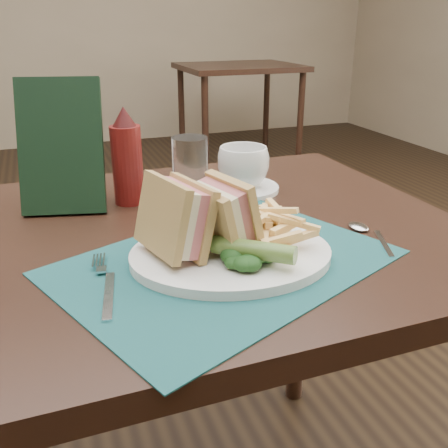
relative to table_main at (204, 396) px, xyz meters
The scene contains 18 objects.
floor 0.62m from the table_main, 90.00° to the left, with size 7.00×7.00×0.00m, color black.
wall_back 4.02m from the table_main, 90.00° to the left, with size 6.00×6.00×0.00m, color tan.
table_main is the anchor object (origin of this frame).
table_bg_right 3.26m from the table_main, 66.88° to the left, with size 0.90×0.75×0.75m, color black, non-canonical shape.
placemat 0.40m from the table_main, 94.07° to the right, with size 0.47×0.34×0.00m, color #17494A.
plate 0.41m from the table_main, 89.66° to the right, with size 0.30×0.24×0.01m, color white, non-canonical shape.
sandwich_half_a 0.48m from the table_main, 126.91° to the right, with size 0.06×0.12×0.10m, color tan, non-canonical shape.
sandwich_half_b 0.46m from the table_main, 101.03° to the right, with size 0.06×0.11×0.10m, color tan, non-canonical shape.
kale_garnish 0.45m from the table_main, 88.79° to the right, with size 0.11×0.08×0.03m, color #153714, non-canonical shape.
pickle_spear 0.46m from the table_main, 86.10° to the right, with size 0.03×0.03×0.12m, color #4D6F2A.
fries_pile 0.45m from the table_main, 61.89° to the right, with size 0.18×0.20×0.06m, color #FBCE7D, non-canonical shape.
fork 0.45m from the table_main, 139.53° to the right, with size 0.03×0.17×0.01m, color silver, non-canonical shape.
spoon 0.48m from the table_main, 31.15° to the right, with size 0.03×0.15×0.01m, color silver, non-canonical shape.
saucer 0.43m from the table_main, 47.33° to the left, with size 0.15×0.15×0.01m, color white.
coffee_cup 0.47m from the table_main, 47.33° to the left, with size 0.11×0.11×0.08m, color white.
drinking_glass 0.46m from the table_main, 81.64° to the left, with size 0.07×0.07×0.13m, color white.
ketchup_bottle 0.50m from the table_main, 119.89° to the left, with size 0.06×0.06×0.19m, color #5D1110, non-canonical shape.
check_presenter 0.56m from the table_main, 140.85° to the left, with size 0.15×0.02×0.25m, color black.
Camera 1 is at (-0.24, -1.26, 1.09)m, focal length 40.00 mm.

